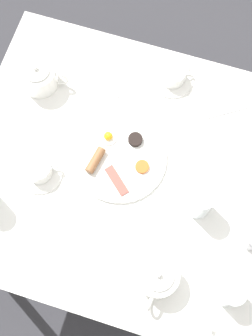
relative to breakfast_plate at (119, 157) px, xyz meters
name	(u,v)px	position (x,y,z in m)	size (l,w,h in m)	color
ground_plane	(126,216)	(-0.04, 0.03, -0.76)	(8.00, 8.00, 0.00)	#333338
table	(126,176)	(-0.04, 0.03, -0.08)	(1.10, 0.97, 0.75)	white
breakfast_plate	(119,157)	(0.00, 0.00, 0.00)	(0.32, 0.32, 0.04)	white
teapot_near	(157,277)	(-0.23, 0.34, 0.04)	(0.13, 0.21, 0.11)	white
teapot_far	(39,76)	(0.35, -0.19, 0.04)	(0.21, 0.13, 0.11)	white
teacup_with_saucer_left	(39,171)	(0.23, 0.13, 0.02)	(0.15, 0.15, 0.06)	white
teacup_with_saucer_right	(173,76)	(-0.09, -0.34, 0.02)	(0.15, 0.15, 0.06)	white
water_glass_tall	(201,202)	(-0.30, 0.09, 0.06)	(0.08, 0.08, 0.14)	white
wine_glass_spare	(230,293)	(-0.45, 0.33, 0.05)	(0.08, 0.08, 0.12)	white
creamer_jug	(225,334)	(-0.47, 0.44, 0.02)	(0.08, 0.06, 0.06)	white
fork_by_plate	(105,78)	(0.14, -0.27, -0.01)	(0.15, 0.12, 0.00)	silver
knife_by_plate	(222,113)	(-0.29, -0.26, -0.01)	(0.17, 0.12, 0.00)	silver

